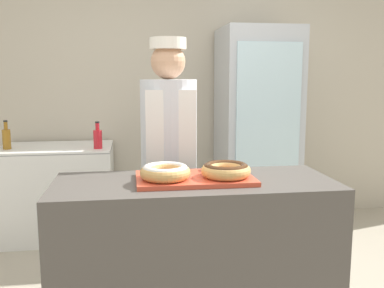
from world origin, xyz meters
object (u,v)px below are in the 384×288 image
serving_tray (195,178)px  brownie_back_right (211,168)px  baker_person (169,162)px  bottle_red (98,138)px  donut_chocolate_glaze (226,169)px  beverage_fridge (257,130)px  brownie_back_left (172,169)px  bottle_amber (7,138)px  donut_light_glaze (165,171)px  chest_freezer (58,191)px

serving_tray → brownie_back_right: bearing=49.1°
baker_person → bottle_red: bearing=118.2°
serving_tray → donut_chocolate_glaze: (0.16, -0.04, 0.05)m
beverage_fridge → brownie_back_left: bearing=-121.0°
bottle_amber → bottle_red: bearing=-5.7°
beverage_fridge → bottle_amber: (-2.24, -0.09, -0.02)m
baker_person → bottle_red: 1.12m
serving_tray → donut_light_glaze: donut_light_glaze is taller
serving_tray → donut_chocolate_glaze: bearing=-14.2°
chest_freezer → bottle_amber: bottle_amber is taller
donut_light_glaze → bottle_amber: 2.08m
baker_person → bottle_amber: baker_person is taller
serving_tray → donut_light_glaze: 0.17m
donut_chocolate_glaze → beverage_fridge: bearing=68.5°
brownie_back_right → serving_tray: bearing=-130.9°
brownie_back_right → baker_person: 0.49m
bottle_amber → brownie_back_left: bearing=-49.8°
bottle_amber → baker_person: bearing=-39.3°
serving_tray → chest_freezer: serving_tray is taller
chest_freezer → bottle_red: bottle_red is taller
donut_chocolate_glaze → bottle_red: 1.78m
chest_freezer → bottle_amber: (-0.39, -0.10, 0.51)m
brownie_back_left → baker_person: 0.45m
serving_tray → donut_light_glaze: (-0.16, -0.04, 0.05)m
chest_freezer → brownie_back_right: bearing=-55.5°
brownie_back_left → bottle_red: size_ratio=0.30×
donut_light_glaze → chest_freezer: donut_light_glaze is taller
donut_chocolate_glaze → beverage_fridge: size_ratio=0.14×
donut_light_glaze → chest_freezer: size_ratio=0.26×
donut_light_glaze → donut_chocolate_glaze: bearing=0.0°
donut_light_glaze → bottle_red: bearing=105.9°
brownie_back_left → chest_freezer: size_ratio=0.07×
beverage_fridge → chest_freezer: size_ratio=1.93×
baker_person → bottle_amber: (-1.30, 1.06, 0.03)m
brownie_back_left → chest_freezer: (-0.89, 1.61, -0.52)m
brownie_back_right → baker_person: (-0.19, 0.45, -0.05)m
donut_light_glaze → brownie_back_left: donut_light_glaze is taller
donut_chocolate_glaze → bottle_amber: size_ratio=1.05×
baker_person → beverage_fridge: beverage_fridge is taller
bottle_amber → bottle_red: 0.77m
donut_chocolate_glaze → brownie_back_right: bearing=106.4°
donut_light_glaze → donut_chocolate_glaze: same height
donut_light_glaze → baker_person: size_ratio=0.15×
serving_tray → chest_freezer: bearing=119.8°
beverage_fridge → bottle_amber: 2.24m
donut_chocolate_glaze → bottle_red: (-0.77, 1.60, -0.04)m
baker_person → bottle_red: size_ratio=7.18×
baker_person → serving_tray: bearing=-81.6°
donut_light_glaze → baker_person: bearing=83.1°
bottle_amber → chest_freezer: bearing=14.1°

